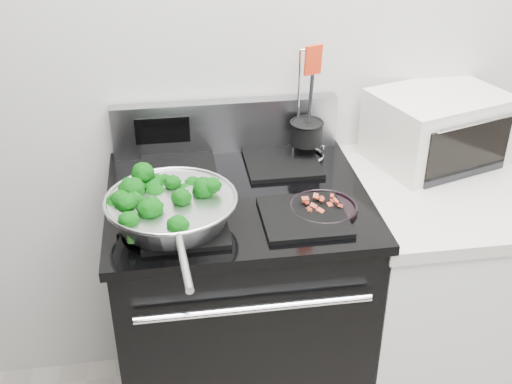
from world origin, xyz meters
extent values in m
cube|color=beige|center=(0.00, 1.75, 1.35)|extent=(4.00, 0.02, 2.70)
cube|color=black|center=(-0.30, 1.41, 0.46)|extent=(0.76, 0.66, 0.92)
cube|color=black|center=(-0.30, 1.41, 0.94)|extent=(0.79, 0.69, 0.03)
cube|color=#99999E|center=(-0.30, 1.72, 1.04)|extent=(0.76, 0.05, 0.18)
cube|color=black|center=(-0.47, 1.24, 0.96)|extent=(0.24, 0.24, 0.01)
cube|color=black|center=(-0.13, 1.24, 0.96)|extent=(0.24, 0.24, 0.01)
cube|color=black|center=(-0.47, 1.58, 0.96)|extent=(0.24, 0.24, 0.01)
cube|color=black|center=(-0.13, 1.58, 0.96)|extent=(0.24, 0.24, 0.01)
cube|color=white|center=(0.39, 1.41, 0.44)|extent=(0.60, 0.66, 0.88)
cube|color=beige|center=(0.39, 1.41, 0.90)|extent=(0.62, 0.68, 0.04)
torus|color=silver|center=(-0.50, 1.26, 1.04)|extent=(0.37, 0.37, 0.01)
cylinder|color=silver|center=(-0.48, 0.97, 1.03)|extent=(0.03, 0.22, 0.02)
cylinder|color=black|center=(-0.06, 1.28, 0.95)|extent=(0.20, 0.20, 0.01)
cylinder|color=black|center=(-0.04, 1.62, 1.04)|extent=(0.11, 0.11, 0.07)
cylinder|color=black|center=(-0.04, 1.62, 1.13)|extent=(0.02, 0.02, 0.23)
cube|color=red|center=(-0.04, 1.62, 1.29)|extent=(0.06, 0.03, 0.09)
cube|color=silver|center=(0.41, 1.60, 1.04)|extent=(0.49, 0.42, 0.24)
cube|color=black|center=(0.41, 1.44, 1.03)|extent=(0.32, 0.11, 0.17)
camera|label=1|loc=(-0.50, -0.27, 1.93)|focal=45.00mm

